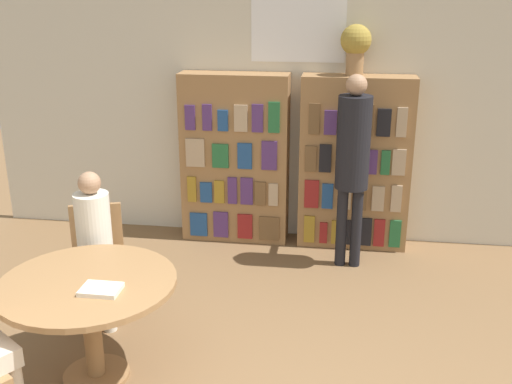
# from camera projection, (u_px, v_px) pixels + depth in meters

# --- Properties ---
(wall_back) EXTENTS (6.40, 0.07, 3.00)m
(wall_back) POSITION_uv_depth(u_px,v_px,m) (297.00, 92.00, 5.90)
(wall_back) COLOR beige
(wall_back) RESTS_ON ground_plane
(bookshelf_left) EXTENTS (1.07, 0.34, 1.70)m
(bookshelf_left) POSITION_uv_depth(u_px,v_px,m) (235.00, 159.00, 6.02)
(bookshelf_left) COLOR olive
(bookshelf_left) RESTS_ON ground_plane
(bookshelf_right) EXTENTS (1.07, 0.34, 1.70)m
(bookshelf_right) POSITION_uv_depth(u_px,v_px,m) (355.00, 164.00, 5.85)
(bookshelf_right) COLOR olive
(bookshelf_right) RESTS_ON ground_plane
(flower_vase) EXTENTS (0.28, 0.28, 0.47)m
(flower_vase) POSITION_uv_depth(u_px,v_px,m) (356.00, 45.00, 5.49)
(flower_vase) COLOR #997047
(flower_vase) RESTS_ON bookshelf_right
(reading_table) EXTENTS (1.14, 1.14, 0.72)m
(reading_table) POSITION_uv_depth(u_px,v_px,m) (89.00, 298.00, 3.85)
(reading_table) COLOR olive
(reading_table) RESTS_ON ground_plane
(chair_left_side) EXTENTS (0.51, 0.51, 0.87)m
(chair_left_side) POSITION_uv_depth(u_px,v_px,m) (98.00, 255.00, 4.72)
(chair_left_side) COLOR olive
(chair_left_side) RESTS_ON ground_plane
(seated_reader_left) EXTENTS (0.35, 0.40, 1.21)m
(seated_reader_left) POSITION_uv_depth(u_px,v_px,m) (94.00, 241.00, 4.49)
(seated_reader_left) COLOR silver
(seated_reader_left) RESTS_ON ground_plane
(librarian_standing) EXTENTS (0.30, 0.57, 1.79)m
(librarian_standing) POSITION_uv_depth(u_px,v_px,m) (353.00, 152.00, 5.31)
(librarian_standing) COLOR black
(librarian_standing) RESTS_ON ground_plane
(open_book_on_table) EXTENTS (0.24, 0.18, 0.03)m
(open_book_on_table) POSITION_uv_depth(u_px,v_px,m) (101.00, 290.00, 3.66)
(open_book_on_table) COLOR silver
(open_book_on_table) RESTS_ON reading_table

